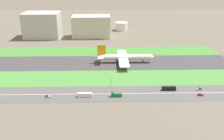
% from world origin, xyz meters
% --- Properties ---
extents(ground_plane, '(800.00, 800.00, 0.00)m').
position_xyz_m(ground_plane, '(0.00, 0.00, 0.00)').
color(ground_plane, '#5B564C').
extents(runway, '(280.00, 46.00, 0.10)m').
position_xyz_m(runway, '(0.00, 0.00, 0.05)').
color(runway, '#38383D').
rests_on(runway, ground_plane).
extents(grass_median_north, '(280.00, 36.00, 0.10)m').
position_xyz_m(grass_median_north, '(0.00, 41.00, 0.05)').
color(grass_median_north, '#3D7A33').
rests_on(grass_median_north, ground_plane).
extents(grass_median_south, '(280.00, 36.00, 0.10)m').
position_xyz_m(grass_median_south, '(0.00, -41.00, 0.05)').
color(grass_median_south, '#427F38').
rests_on(grass_median_south, ground_plane).
extents(highway, '(280.00, 28.00, 0.10)m').
position_xyz_m(highway, '(0.00, -73.00, 0.05)').
color(highway, '#4C4C4F').
rests_on(highway, ground_plane).
extents(highway_centerline, '(266.00, 0.50, 0.01)m').
position_xyz_m(highway_centerline, '(0.00, -73.00, 0.11)').
color(highway_centerline, silver).
rests_on(highway_centerline, highway).
extents(airliner, '(65.00, 56.00, 19.70)m').
position_xyz_m(airliner, '(22.82, 0.00, 6.23)').
color(airliner, white).
rests_on(airliner, runway).
extents(bus_1, '(11.60, 2.50, 3.50)m').
position_xyz_m(bus_1, '(-12.56, -78.00, 1.82)').
color(bus_1, silver).
rests_on(bus_1, highway).
extents(car_2, '(4.40, 1.80, 2.00)m').
position_xyz_m(car_2, '(78.91, -78.00, 0.92)').
color(car_2, '#B2191E').
rests_on(car_2, highway).
extents(truck_0, '(8.40, 2.50, 4.00)m').
position_xyz_m(truck_0, '(12.12, -78.00, 1.67)').
color(truck_0, '#19662D').
rests_on(truck_0, highway).
extents(bus_0, '(11.60, 2.50, 3.50)m').
position_xyz_m(bus_0, '(56.06, -68.00, 1.82)').
color(bus_0, black).
rests_on(bus_0, highway).
extents(car_0, '(4.40, 1.80, 2.00)m').
position_xyz_m(car_0, '(81.56, -68.00, 0.92)').
color(car_0, '#99999E').
rests_on(car_0, highway).
extents(car_1, '(4.40, 1.80, 2.00)m').
position_xyz_m(car_1, '(-41.42, -78.00, 0.92)').
color(car_1, '#99999E').
rests_on(car_1, highway).
extents(traffic_light, '(0.36, 0.50, 7.20)m').
position_xyz_m(traffic_light, '(8.35, -60.01, 4.29)').
color(traffic_light, '#4C4C51').
rests_on(traffic_light, highway).
extents(terminal_building, '(51.22, 36.85, 36.69)m').
position_xyz_m(terminal_building, '(-90.00, 114.00, 18.35)').
color(terminal_building, '#B2B2B7').
rests_on(terminal_building, ground_plane).
extents(hangar_building, '(55.34, 29.49, 31.72)m').
position_xyz_m(hangar_building, '(-17.63, 114.00, 15.86)').
color(hangar_building, beige).
rests_on(hangar_building, ground_plane).
extents(fuel_tank_west, '(18.33, 18.33, 17.95)m').
position_xyz_m(fuel_tank_west, '(-24.45, 159.00, 8.98)').
color(fuel_tank_west, silver).
rests_on(fuel_tank_west, ground_plane).
extents(fuel_tank_centre, '(16.22, 16.22, 13.44)m').
position_xyz_m(fuel_tank_centre, '(1.79, 159.00, 6.72)').
color(fuel_tank_centre, silver).
rests_on(fuel_tank_centre, ground_plane).
extents(fuel_tank_east, '(20.77, 20.77, 13.40)m').
position_xyz_m(fuel_tank_east, '(29.99, 159.00, 6.70)').
color(fuel_tank_east, silver).
rests_on(fuel_tank_east, ground_plane).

